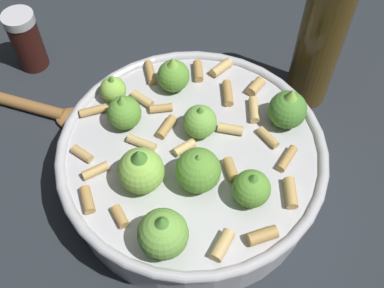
{
  "coord_description": "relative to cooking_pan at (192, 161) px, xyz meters",
  "views": [
    {
      "loc": [
        -0.04,
        -0.28,
        0.49
      ],
      "look_at": [
        0.0,
        0.0,
        0.07
      ],
      "focal_mm": 44.28,
      "sensor_mm": 36.0,
      "label": 1
    }
  ],
  "objects": [
    {
      "name": "cooking_pan",
      "position": [
        0.0,
        0.0,
        0.0
      ],
      "size": [
        0.29,
        0.29,
        0.12
      ],
      "color": "#B7B7BC",
      "rests_on": "ground"
    },
    {
      "name": "olive_oil_bottle",
      "position": [
        0.17,
        0.11,
        0.06
      ],
      "size": [
        0.05,
        0.05,
        0.24
      ],
      "color": "#4C3814",
      "rests_on": "ground"
    },
    {
      "name": "ground_plane",
      "position": [
        0.0,
        0.0,
        -0.04
      ],
      "size": [
        2.4,
        2.4,
        0.0
      ],
      "primitive_type": "plane",
      "color": "#23282D"
    },
    {
      "name": "pepper_shaker",
      "position": [
        -0.19,
        0.22,
        0.0
      ],
      "size": [
        0.04,
        0.04,
        0.09
      ],
      "color": "#33140F",
      "rests_on": "ground"
    },
    {
      "name": "wooden_spoon",
      "position": [
        -0.21,
        0.15,
        -0.04
      ],
      "size": [
        0.23,
        0.13,
        0.02
      ],
      "color": "olive",
      "rests_on": "ground"
    }
  ]
}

